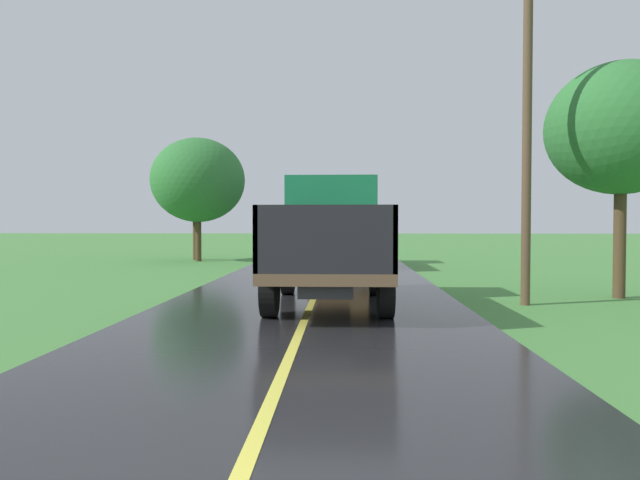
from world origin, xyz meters
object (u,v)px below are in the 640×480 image
Objects in this scene: roadside_tree_near_left at (198,180)px; roadside_tree_mid_right at (621,129)px; roadside_tree_far_left at (195,188)px; utility_pole_roadside at (527,110)px; banana_truck_near at (331,238)px; banana_truck_far at (340,231)px.

roadside_tree_near_left is 18.61m from roadside_tree_mid_right.
utility_pole_roadside is at bearing -53.42° from roadside_tree_far_left.
banana_truck_near is 7.40m from roadside_tree_mid_right.
roadside_tree_far_left reaches higher than banana_truck_near.
utility_pole_roadside is at bearing -70.63° from banana_truck_far.
roadside_tree_near_left reaches higher than roadside_tree_mid_right.
roadside_tree_near_left is (-6.72, 2.42, 2.35)m from banana_truck_far.
roadside_tree_near_left is (-10.84, 14.14, -0.43)m from utility_pole_roadside.
utility_pole_roadside is at bearing -52.53° from roadside_tree_near_left.
banana_truck_far is 1.21× the size of roadside_tree_far_left.
banana_truck_near is at bearing -170.45° from roadside_tree_mid_right.
utility_pole_roadside is 1.39× the size of roadside_tree_mid_right.
banana_truck_near is 15.68m from roadside_tree_near_left.
banana_truck_far is at bearing 109.37° from utility_pole_roadside.
banana_truck_near is 1.00× the size of roadside_tree_near_left.
utility_pole_roadside reaches higher than banana_truck_far.
banana_truck_near is 11.61m from banana_truck_far.
roadside_tree_near_left reaches higher than banana_truck_near.
banana_truck_near is 16.68m from roadside_tree_far_left.
roadside_tree_mid_right is at bearing -43.81° from roadside_tree_near_left.
banana_truck_near is at bearing -64.88° from roadside_tree_near_left.
roadside_tree_near_left reaches higher than banana_truck_far.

